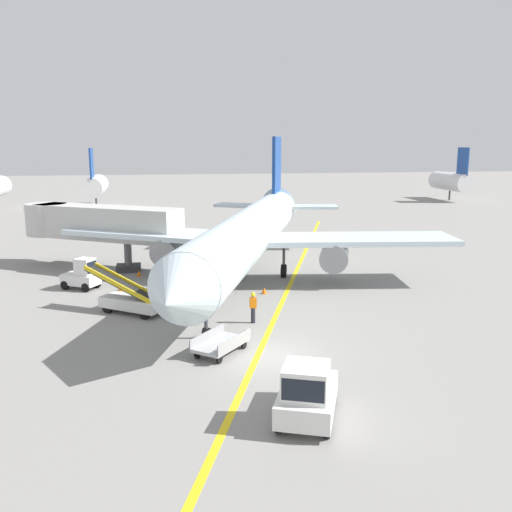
# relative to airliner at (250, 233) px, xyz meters

# --- Properties ---
(ground_plane) EXTENTS (300.00, 300.00, 0.00)m
(ground_plane) POSITION_rel_airliner_xyz_m (-1.36, -14.18, -3.42)
(ground_plane) COLOR gray
(taxi_line_yellow) EXTENTS (27.04, 75.49, 0.01)m
(taxi_line_yellow) POSITION_rel_airliner_xyz_m (-0.18, -9.18, -3.41)
(taxi_line_yellow) COLOR yellow
(taxi_line_yellow) RESTS_ON ground
(airliner) EXTENTS (27.54, 34.24, 10.10)m
(airliner) POSITION_rel_airliner_xyz_m (0.00, 0.00, 0.00)
(airliner) COLOR silver
(airliner) RESTS_ON ground
(jet_bridge) EXTENTS (12.29, 8.76, 4.85)m
(jet_bridge) POSITION_rel_airliner_xyz_m (-11.31, 6.21, 0.12)
(jet_bridge) COLOR beige
(jet_bridge) RESTS_ON ground
(pushback_tug) EXTENTS (3.09, 4.05, 2.20)m
(pushback_tug) POSITION_rel_airliner_xyz_m (-1.24, -20.26, -2.42)
(pushback_tug) COLOR silver
(pushback_tug) RESTS_ON ground
(baggage_tug_near_wing) EXTENTS (2.73, 2.35, 2.10)m
(baggage_tug_near_wing) POSITION_rel_airliner_xyz_m (-11.35, -0.32, -2.49)
(baggage_tug_near_wing) COLOR silver
(baggage_tug_near_wing) RESTS_ON ground
(belt_loader_forward_hold) EXTENTS (4.77, 3.96, 2.59)m
(belt_loader_forward_hold) POSITION_rel_airliner_xyz_m (-7.91, -6.31, -2.64)
(belt_loader_forward_hold) COLOR silver
(belt_loader_forward_hold) RESTS_ON ground
(baggage_cart_loaded) EXTENTS (3.02, 3.41, 0.94)m
(baggage_cart_loaded) POSITION_rel_airliner_xyz_m (-3.51, -13.44, -2.95)
(baggage_cart_loaded) COLOR #A5A5A8
(baggage_cart_loaded) RESTS_ON ground
(ground_crew_marshaller) EXTENTS (0.36, 0.24, 1.70)m
(ground_crew_marshaller) POSITION_rel_airliner_xyz_m (-1.33, -9.29, -2.51)
(ground_crew_marshaller) COLOR #26262D
(ground_crew_marshaller) RESTS_ON ground
(safety_cone_nose_left) EXTENTS (0.36, 0.36, 0.44)m
(safety_cone_nose_left) POSITION_rel_airliner_xyz_m (-7.79, 2.74, -3.20)
(safety_cone_nose_left) COLOR orange
(safety_cone_nose_left) RESTS_ON ground
(safety_cone_nose_right) EXTENTS (0.36, 0.36, 0.44)m
(safety_cone_nose_right) POSITION_rel_airliner_xyz_m (0.35, -3.55, -3.20)
(safety_cone_nose_right) COLOR orange
(safety_cone_nose_right) RESTS_ON ground
(safety_cone_wingtip_left) EXTENTS (0.36, 0.36, 0.44)m
(safety_cone_wingtip_left) POSITION_rel_airliner_xyz_m (-8.84, -1.17, -3.20)
(safety_cone_wingtip_left) COLOR orange
(safety_cone_wingtip_left) RESTS_ON ground
(distant_aircraft_mid_right) EXTENTS (3.00, 10.10, 8.80)m
(distant_aircraft_mid_right) POSITION_rel_airliner_xyz_m (-15.74, 50.14, -0.20)
(distant_aircraft_mid_right) COLOR silver
(distant_aircraft_mid_right) RESTS_ON ground
(distant_aircraft_far_right) EXTENTS (3.00, 10.10, 8.80)m
(distant_aircraft_far_right) POSITION_rel_airliner_xyz_m (42.22, 49.93, -0.20)
(distant_aircraft_far_right) COLOR silver
(distant_aircraft_far_right) RESTS_ON ground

